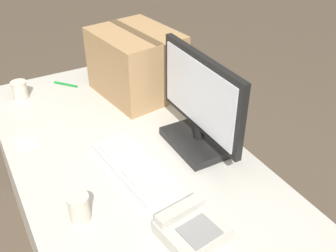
{
  "coord_description": "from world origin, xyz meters",
  "views": [
    {
      "loc": [
        1.21,
        -0.48,
        1.75
      ],
      "look_at": [
        0.09,
        0.14,
        0.89
      ],
      "focal_mm": 42.0,
      "sensor_mm": 36.0,
      "label": 1
    }
  ],
  "objects_px": {
    "keyboard": "(135,167)",
    "pen_marker": "(66,84)",
    "monitor": "(200,109)",
    "cardboard_box": "(136,63)",
    "desk_phone": "(191,228)",
    "paper_cup_left": "(20,90)",
    "sticky_note_pad": "(27,142)",
    "paper_cup_right": "(79,208)"
  },
  "relations": [
    {
      "from": "sticky_note_pad",
      "to": "desk_phone",
      "type": "bearing_deg",
      "value": 24.45
    },
    {
      "from": "paper_cup_left",
      "to": "paper_cup_right",
      "type": "bearing_deg",
      "value": -0.05
    },
    {
      "from": "pen_marker",
      "to": "sticky_note_pad",
      "type": "distance_m",
      "value": 0.53
    },
    {
      "from": "monitor",
      "to": "keyboard",
      "type": "bearing_deg",
      "value": -86.54
    },
    {
      "from": "cardboard_box",
      "to": "sticky_note_pad",
      "type": "bearing_deg",
      "value": -73.56
    },
    {
      "from": "pen_marker",
      "to": "sticky_note_pad",
      "type": "height_order",
      "value": "pen_marker"
    },
    {
      "from": "monitor",
      "to": "cardboard_box",
      "type": "relative_size",
      "value": 1.12
    },
    {
      "from": "keyboard",
      "to": "desk_phone",
      "type": "relative_size",
      "value": 2.19
    },
    {
      "from": "paper_cup_left",
      "to": "cardboard_box",
      "type": "distance_m",
      "value": 0.61
    },
    {
      "from": "keyboard",
      "to": "paper_cup_right",
      "type": "height_order",
      "value": "paper_cup_right"
    },
    {
      "from": "desk_phone",
      "to": "sticky_note_pad",
      "type": "height_order",
      "value": "desk_phone"
    },
    {
      "from": "desk_phone",
      "to": "paper_cup_left",
      "type": "xyz_separation_m",
      "value": [
        -1.19,
        -0.29,
        0.02
      ]
    },
    {
      "from": "keyboard",
      "to": "cardboard_box",
      "type": "distance_m",
      "value": 0.65
    },
    {
      "from": "keyboard",
      "to": "paper_cup_left",
      "type": "height_order",
      "value": "paper_cup_left"
    },
    {
      "from": "paper_cup_right",
      "to": "pen_marker",
      "type": "xyz_separation_m",
      "value": [
        -0.98,
        0.24,
        -0.05
      ]
    },
    {
      "from": "monitor",
      "to": "paper_cup_right",
      "type": "height_order",
      "value": "monitor"
    },
    {
      "from": "keyboard",
      "to": "sticky_note_pad",
      "type": "bearing_deg",
      "value": -145.06
    },
    {
      "from": "cardboard_box",
      "to": "sticky_note_pad",
      "type": "distance_m",
      "value": 0.66
    },
    {
      "from": "keyboard",
      "to": "sticky_note_pad",
      "type": "distance_m",
      "value": 0.51
    },
    {
      "from": "monitor",
      "to": "paper_cup_left",
      "type": "xyz_separation_m",
      "value": [
        -0.78,
        -0.58,
        -0.13
      ]
    },
    {
      "from": "monitor",
      "to": "pen_marker",
      "type": "distance_m",
      "value": 0.89
    },
    {
      "from": "keyboard",
      "to": "paper_cup_right",
      "type": "xyz_separation_m",
      "value": [
        0.15,
        -0.27,
        0.04
      ]
    },
    {
      "from": "desk_phone",
      "to": "sticky_note_pad",
      "type": "xyz_separation_m",
      "value": [
        -0.78,
        -0.35,
        -0.03
      ]
    },
    {
      "from": "paper_cup_left",
      "to": "cardboard_box",
      "type": "relative_size",
      "value": 0.2
    },
    {
      "from": "desk_phone",
      "to": "keyboard",
      "type": "bearing_deg",
      "value": 175.1
    },
    {
      "from": "monitor",
      "to": "cardboard_box",
      "type": "distance_m",
      "value": 0.55
    },
    {
      "from": "pen_marker",
      "to": "desk_phone",
      "type": "bearing_deg",
      "value": 142.47
    },
    {
      "from": "sticky_note_pad",
      "to": "monitor",
      "type": "bearing_deg",
      "value": 60.04
    },
    {
      "from": "keyboard",
      "to": "sticky_note_pad",
      "type": "xyz_separation_m",
      "value": [
        -0.39,
        -0.33,
        -0.01
      ]
    },
    {
      "from": "cardboard_box",
      "to": "paper_cup_left",
      "type": "bearing_deg",
      "value": -112.32
    },
    {
      "from": "cardboard_box",
      "to": "keyboard",
      "type": "bearing_deg",
      "value": -26.32
    },
    {
      "from": "sticky_note_pad",
      "to": "paper_cup_left",
      "type": "bearing_deg",
      "value": 171.25
    },
    {
      "from": "monitor",
      "to": "desk_phone",
      "type": "height_order",
      "value": "monitor"
    },
    {
      "from": "desk_phone",
      "to": "pen_marker",
      "type": "height_order",
      "value": "desk_phone"
    },
    {
      "from": "keyboard",
      "to": "pen_marker",
      "type": "bearing_deg",
      "value": 176.37
    },
    {
      "from": "cardboard_box",
      "to": "pen_marker",
      "type": "distance_m",
      "value": 0.43
    },
    {
      "from": "paper_cup_left",
      "to": "desk_phone",
      "type": "bearing_deg",
      "value": 13.76
    },
    {
      "from": "cardboard_box",
      "to": "sticky_note_pad",
      "type": "xyz_separation_m",
      "value": [
        0.18,
        -0.62,
        -0.16
      ]
    },
    {
      "from": "cardboard_box",
      "to": "desk_phone",
      "type": "bearing_deg",
      "value": -15.32
    },
    {
      "from": "desk_phone",
      "to": "sticky_note_pad",
      "type": "relative_size",
      "value": 2.21
    },
    {
      "from": "cardboard_box",
      "to": "pen_marker",
      "type": "relative_size",
      "value": 3.98
    },
    {
      "from": "paper_cup_right",
      "to": "sticky_note_pad",
      "type": "distance_m",
      "value": 0.54
    }
  ]
}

